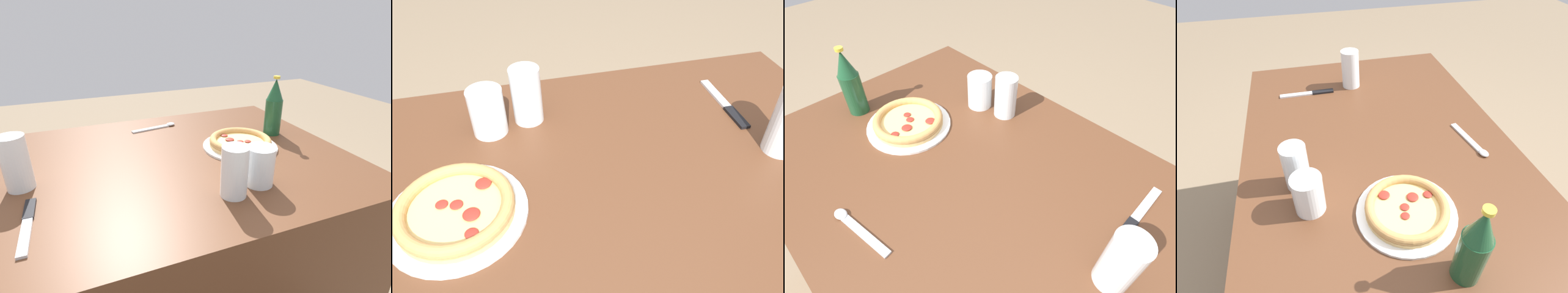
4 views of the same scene
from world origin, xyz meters
TOP-DOWN VIEW (x-y plane):
  - table at (0.00, 0.00)m, footprint 1.30×0.90m
  - pizza_veggie at (-0.31, -0.00)m, footprint 0.27×0.27m
  - glass_red_wine at (0.41, 0.02)m, footprint 0.07×0.07m
  - glass_mango_juice at (-0.23, 0.25)m, footprint 0.08×0.08m
  - glass_water at (-0.13, 0.27)m, footprint 0.07×0.07m
  - beer_bottle at (-0.50, -0.08)m, footprint 0.07×0.07m
  - knife at (0.38, 0.20)m, footprint 0.03×0.22m
  - spoon at (-0.09, -0.31)m, footprint 0.20×0.05m

SIDE VIEW (x-z plane):
  - table at x=0.00m, z-range 0.00..0.76m
  - knife at x=0.38m, z-range 0.76..0.77m
  - spoon at x=-0.09m, z-range 0.76..0.77m
  - pizza_veggie at x=-0.31m, z-range 0.76..0.80m
  - glass_mango_juice at x=-0.23m, z-range 0.76..0.87m
  - glass_water at x=-0.13m, z-range 0.76..0.90m
  - glass_red_wine at x=0.41m, z-range 0.75..0.91m
  - beer_bottle at x=-0.50m, z-range 0.76..0.99m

